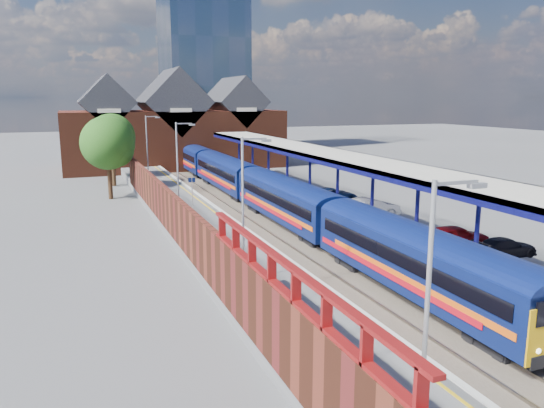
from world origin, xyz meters
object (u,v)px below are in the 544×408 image
(train, at_px, (253,183))
(lamp_post_a, at_px, (432,306))
(lamp_post_b, at_px, (246,200))
(platform_sign, at_px, (192,187))
(parked_car_blue, at_px, (331,195))
(lamp_post_c, at_px, (179,163))
(parked_car_red, at_px, (455,237))
(parked_car_dark, at_px, (505,247))
(lamp_post_d, at_px, (148,145))
(parked_car_silver, at_px, (370,208))

(train, height_order, lamp_post_a, lamp_post_a)
(lamp_post_b, xyz_separation_m, platform_sign, (1.36, 18.00, -2.30))
(parked_car_blue, bearing_deg, train, 41.74)
(lamp_post_c, xyz_separation_m, parked_car_blue, (12.97, 0.04, -3.36))
(train, bearing_deg, lamp_post_c, -143.82)
(lamp_post_a, bearing_deg, parked_car_red, 48.09)
(lamp_post_a, distance_m, platform_sign, 32.11)
(lamp_post_a, height_order, platform_sign, lamp_post_a)
(lamp_post_a, distance_m, parked_car_red, 20.23)
(parked_car_dark, bearing_deg, train, 15.37)
(lamp_post_d, xyz_separation_m, parked_car_dark, (14.77, -33.59, -3.44))
(parked_car_dark, height_order, parked_car_blue, parked_car_blue)
(lamp_post_d, distance_m, parked_car_red, 34.04)
(lamp_post_c, bearing_deg, parked_car_red, -48.63)
(lamp_post_b, bearing_deg, train, 70.14)
(lamp_post_a, height_order, parked_car_dark, lamp_post_a)
(lamp_post_a, distance_m, lamp_post_d, 46.00)
(lamp_post_c, height_order, parked_car_red, lamp_post_c)
(lamp_post_b, relative_size, parked_car_dark, 1.83)
(lamp_post_d, height_order, parked_car_red, lamp_post_d)
(lamp_post_d, bearing_deg, parked_car_silver, -60.30)
(parked_car_dark, bearing_deg, lamp_post_a, 128.90)
(train, distance_m, parked_car_silver, 13.15)
(platform_sign, xyz_separation_m, parked_car_silver, (11.44, -8.44, -0.92))
(lamp_post_d, bearing_deg, lamp_post_a, -90.00)
(lamp_post_c, distance_m, platform_sign, 3.34)
(lamp_post_b, bearing_deg, parked_car_blue, 51.04)
(train, distance_m, parked_car_blue, 7.68)
(parked_car_silver, xyz_separation_m, parked_car_dark, (1.97, -11.15, -0.21))
(platform_sign, relative_size, parked_car_red, 0.60)
(lamp_post_a, height_order, lamp_post_c, same)
(parked_car_red, distance_m, parked_car_blue, 15.19)
(parked_car_silver, relative_size, parked_car_blue, 1.03)
(lamp_post_a, bearing_deg, platform_sign, 87.56)
(train, relative_size, lamp_post_b, 9.42)
(train, xyz_separation_m, lamp_post_b, (-7.86, -21.75, 2.87))
(parked_car_red, bearing_deg, lamp_post_d, 24.12)
(train, relative_size, lamp_post_a, 9.42)
(lamp_post_b, height_order, platform_sign, lamp_post_b)
(train, distance_m, lamp_post_a, 36.71)
(platform_sign, height_order, parked_car_silver, platform_sign)
(parked_car_dark, bearing_deg, lamp_post_b, 82.72)
(parked_car_blue, bearing_deg, lamp_post_c, 90.06)
(lamp_post_a, xyz_separation_m, lamp_post_b, (0.00, 14.00, 0.00))
(lamp_post_c, xyz_separation_m, parked_car_silver, (12.80, -6.44, -3.22))
(lamp_post_a, xyz_separation_m, platform_sign, (1.36, 32.00, -2.30))
(train, bearing_deg, lamp_post_d, 127.45)
(lamp_post_d, height_order, platform_sign, lamp_post_d)
(lamp_post_c, bearing_deg, train, 36.18)
(platform_sign, bearing_deg, train, 29.98)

